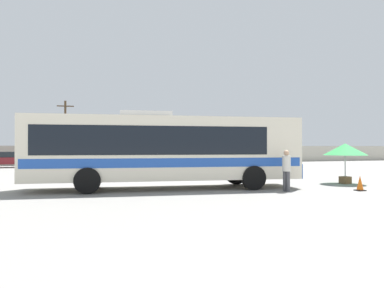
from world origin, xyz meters
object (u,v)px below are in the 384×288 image
roadside_tree_midleft (61,132)px  roadside_tree_midright (139,130)px  attendant_by_bus_door (286,168)px  parked_car_third_dark_blue (67,158)px  parked_car_second_maroon (3,159)px  utility_pole_near (65,131)px  traffic_cone_on_apron (360,183)px  coach_bus_cream_blue (163,148)px  vendor_umbrella_near_gate_green (345,150)px

roadside_tree_midleft → roadside_tree_midright: (8.89, -2.22, 0.29)m
attendant_by_bus_door → parked_car_third_dark_blue: bearing=111.3°
parked_car_second_maroon → utility_pole_near: (5.15, 6.79, 2.93)m
utility_pole_near → traffic_cone_on_apron: utility_pole_near is taller
traffic_cone_on_apron → roadside_tree_midleft: bearing=111.1°
roadside_tree_midleft → parked_car_third_dark_blue: bearing=-84.9°
coach_bus_cream_blue → parked_car_second_maroon: bearing=115.3°
coach_bus_cream_blue → vendor_umbrella_near_gate_green: size_ratio=5.65×
attendant_by_bus_door → roadside_tree_midleft: 33.98m
parked_car_third_dark_blue → traffic_cone_on_apron: size_ratio=6.60×
attendant_by_bus_door → roadside_tree_midright: size_ratio=0.31×
parked_car_third_dark_blue → traffic_cone_on_apron: parked_car_third_dark_blue is taller
roadside_tree_midleft → traffic_cone_on_apron: 35.79m
parked_car_third_dark_blue → roadside_tree_midright: bearing=42.2°
roadside_tree_midright → traffic_cone_on_apron: roadside_tree_midright is taller
parked_car_third_dark_blue → traffic_cone_on_apron: 26.59m
attendant_by_bus_door → roadside_tree_midright: 30.36m
utility_pole_near → roadside_tree_midright: utility_pole_near is taller
attendant_by_bus_door → vendor_umbrella_near_gate_green: size_ratio=0.80×
roadside_tree_midleft → roadside_tree_midright: size_ratio=0.91×
coach_bus_cream_blue → utility_pole_near: size_ratio=1.71×
roadside_tree_midleft → vendor_umbrella_near_gate_green: bearing=-64.8°
coach_bus_cream_blue → parked_car_second_maroon: 22.74m
parked_car_second_maroon → parked_car_third_dark_blue: 5.46m
roadside_tree_midleft → attendant_by_bus_door: bearing=-73.2°
roadside_tree_midright → parked_car_third_dark_blue: bearing=-137.8°
vendor_umbrella_near_gate_green → roadside_tree_midright: size_ratio=0.38×
attendant_by_bus_door → parked_car_second_maroon: bearing=122.0°
vendor_umbrella_near_gate_green → parked_car_third_dark_blue: vendor_umbrella_near_gate_green is taller
roadside_tree_midright → parked_car_second_maroon: bearing=-152.2°
parked_car_third_dark_blue → traffic_cone_on_apron: bearing=-63.2°
traffic_cone_on_apron → utility_pole_near: bearing=111.8°
attendant_by_bus_door → roadside_tree_midleft: roadside_tree_midleft is taller
attendant_by_bus_door → parked_car_third_dark_blue: (-8.94, 22.92, -0.18)m
roadside_tree_midright → utility_pole_near: bearing=-177.7°
attendant_by_bus_door → traffic_cone_on_apron: bearing=-15.1°
attendant_by_bus_door → parked_car_third_dark_blue: attendant_by_bus_door is taller
vendor_umbrella_near_gate_green → traffic_cone_on_apron: (-1.55, -2.65, -1.38)m
roadside_tree_midright → traffic_cone_on_apron: 31.48m
vendor_umbrella_near_gate_green → parked_car_third_dark_blue: bearing=122.7°
roadside_tree_midleft → utility_pole_near: bearing=-78.2°
roadside_tree_midright → traffic_cone_on_apron: bearing=-82.8°
coach_bus_cream_blue → utility_pole_near: 27.77m
coach_bus_cream_blue → traffic_cone_on_apron: 8.56m
vendor_umbrella_near_gate_green → traffic_cone_on_apron: 3.37m
vendor_umbrella_near_gate_green → roadside_tree_midright: bearing=101.0°
roadside_tree_midleft → traffic_cone_on_apron: size_ratio=7.95×
vendor_umbrella_near_gate_green → traffic_cone_on_apron: vendor_umbrella_near_gate_green is taller
vendor_umbrella_near_gate_green → parked_car_third_dark_blue: 25.07m
coach_bus_cream_blue → traffic_cone_on_apron: size_ratio=18.85×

